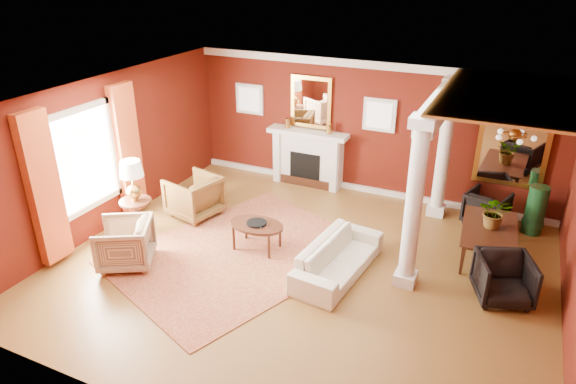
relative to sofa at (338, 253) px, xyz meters
The scene contains 27 objects.
ground 0.74m from the sofa, 169.14° to the right, with size 8.00×8.00×0.00m, color brown.
room_shell 1.73m from the sofa, 169.14° to the right, with size 8.04×7.04×2.92m.
fireplace 3.73m from the sofa, 120.80° to the left, with size 1.85×0.42×1.29m.
overmantel_mirror 4.13m from the sofa, 119.76° to the left, with size 0.95×0.07×1.15m.
flank_window_left 5.01m from the sofa, 135.93° to the left, with size 0.70×0.07×0.70m.
flank_window_right 3.65m from the sofa, 96.10° to the left, with size 0.70×0.07×0.70m.
left_window 4.67m from the sofa, behind, with size 0.21×2.55×2.60m.
column_front 1.51m from the sofa, ahead, with size 0.36×0.36×2.80m.
column_back 3.25m from the sofa, 69.25° to the left, with size 0.36×0.36×2.80m.
header_beam 3.05m from the sofa, 58.51° to the left, with size 0.30×3.20×0.32m, color white.
amber_ceiling 3.72m from the sofa, 36.07° to the left, with size 2.30×3.40×0.04m, color #C5843A.
dining_mirror 4.21m from the sofa, 55.51° to the left, with size 1.30×0.07×1.70m.
chandelier 3.39m from the sofa, 36.29° to the left, with size 0.60×0.62×0.75m.
crown_trim 4.17m from the sofa, 100.30° to the left, with size 8.00×0.08×0.16m, color white.
base_trim 3.41m from the sofa, 100.30° to the left, with size 8.00×0.08×0.12m, color white.
rug 1.85m from the sofa, behind, with size 3.11×4.15×0.02m, color maroon.
sofa is the anchor object (origin of this frame).
armchair_leopard 3.45m from the sofa, 167.12° to the left, with size 0.91×0.85×0.93m, color black.
armchair_stripe 3.60m from the sofa, 159.44° to the right, with size 0.86×0.81×0.89m, color tan.
coffee_table 1.60m from the sofa, behind, with size 1.01×1.01×0.51m.
coffee_book 1.62m from the sofa, behind, with size 0.15×0.02×0.21m, color #32180D.
side_table 3.97m from the sofa, behind, with size 0.59×0.59×1.48m.
dining_table 2.73m from the sofa, 35.63° to the left, with size 1.62×0.57×0.90m, color #32180D.
dining_chair_near 2.56m from the sofa, ahead, with size 0.78×0.73×0.81m, color black.
dining_chair_far 3.53m from the sofa, 54.72° to the left, with size 0.73×0.68×0.75m, color black.
green_urn 4.08m from the sofa, 44.91° to the left, with size 0.40×0.40×0.97m.
potted_plant 2.86m from the sofa, 36.59° to the left, with size 0.53×0.58×0.46m, color #26591E.
Camera 1 is at (2.90, -6.79, 4.85)m, focal length 32.00 mm.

